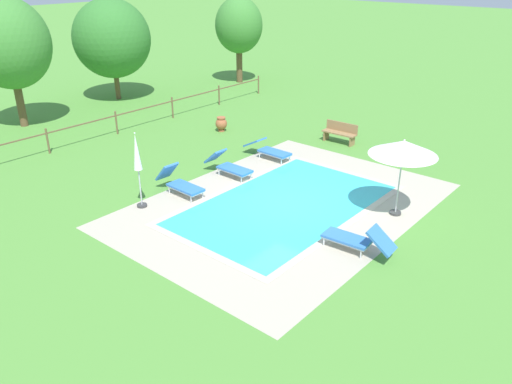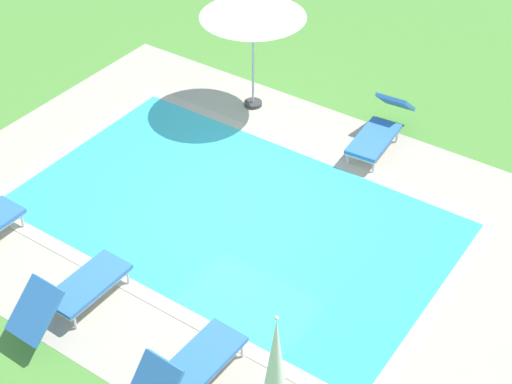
% 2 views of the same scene
% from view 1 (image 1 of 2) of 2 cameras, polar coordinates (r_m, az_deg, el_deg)
% --- Properties ---
extents(ground_plane, '(160.00, 160.00, 0.00)m').
position_cam_1_polar(ground_plane, '(16.41, 3.24, -1.43)').
color(ground_plane, '#518E38').
extents(pool_deck_paving, '(10.42, 7.53, 0.01)m').
position_cam_1_polar(pool_deck_paving, '(16.40, 3.24, -1.42)').
color(pool_deck_paving, '#B2A893').
rests_on(pool_deck_paving, ground).
extents(swimming_pool_water, '(7.14, 4.25, 0.01)m').
position_cam_1_polar(swimming_pool_water, '(16.40, 3.24, -1.42)').
color(swimming_pool_water, '#38C6D1').
rests_on(swimming_pool_water, ground).
extents(pool_coping_rim, '(7.62, 4.73, 0.01)m').
position_cam_1_polar(pool_coping_rim, '(16.40, 3.24, -1.40)').
color(pool_coping_rim, '#C0B59F').
rests_on(pool_coping_rim, ground).
extents(sun_lounger_north_near_steps, '(0.66, 1.91, 0.96)m').
position_cam_1_polar(sun_lounger_north_near_steps, '(17.19, -8.51, 1.01)').
color(sun_lounger_north_near_steps, '#3370BC').
rests_on(sun_lounger_north_near_steps, ground).
extents(sun_lounger_north_mid, '(0.63, 1.97, 0.89)m').
position_cam_1_polar(sun_lounger_north_mid, '(18.50, -3.05, 2.97)').
color(sun_lounger_north_mid, '#3370BC').
rests_on(sun_lounger_north_mid, ground).
extents(sun_lounger_north_far, '(0.64, 2.07, 0.73)m').
position_cam_1_polar(sun_lounger_north_far, '(20.15, 1.42, 4.78)').
color(sun_lounger_north_far, '#3370BC').
rests_on(sun_lounger_north_far, ground).
extents(sun_lounger_north_end, '(0.75, 2.02, 0.86)m').
position_cam_1_polar(sun_lounger_north_end, '(13.93, 11.20, -5.21)').
color(sun_lounger_north_end, '#3370BC').
rests_on(sun_lounger_north_end, ground).
extents(patio_umbrella_open_foreground, '(2.03, 2.03, 2.44)m').
position_cam_1_polar(patio_umbrella_open_foreground, '(15.55, 16.19, 4.73)').
color(patio_umbrella_open_foreground, '#383838').
rests_on(patio_umbrella_open_foreground, ground).
extents(patio_umbrella_closed_row_west, '(0.32, 0.32, 2.48)m').
position_cam_1_polar(patio_umbrella_closed_row_west, '(16.02, -13.18, 3.73)').
color(patio_umbrella_closed_row_west, '#383838').
rests_on(patio_umbrella_closed_row_west, ground).
extents(wooden_bench_lawn_side, '(0.48, 1.51, 0.87)m').
position_cam_1_polar(wooden_bench_lawn_side, '(22.19, 9.40, 6.64)').
color(wooden_bench_lawn_side, '#937047').
rests_on(wooden_bench_lawn_side, ground).
extents(terracotta_urn_near_fence, '(0.53, 0.53, 0.66)m').
position_cam_1_polar(terracotta_urn_near_fence, '(23.49, -3.91, 7.65)').
color(terracotta_urn_near_fence, '#A85B38').
rests_on(terracotta_urn_near_fence, ground).
extents(perimeter_fence, '(19.97, 0.08, 1.05)m').
position_cam_1_polar(perimeter_fence, '(23.80, -15.42, 7.88)').
color(perimeter_fence, brown).
rests_on(perimeter_fence, ground).
extents(tree_far_west, '(2.93, 2.93, 5.18)m').
position_cam_1_polar(tree_far_west, '(32.95, -1.93, 18.13)').
color(tree_far_west, brown).
rests_on(tree_far_west, ground).
extents(tree_west_mid, '(4.15, 4.15, 5.40)m').
position_cam_1_polar(tree_west_mid, '(29.69, -15.85, 16.21)').
color(tree_west_mid, brown).
rests_on(tree_west_mid, ground).
extents(tree_east_mid, '(3.64, 3.64, 5.81)m').
position_cam_1_polar(tree_east_mid, '(25.95, -25.97, 14.71)').
color(tree_east_mid, brown).
rests_on(tree_east_mid, ground).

